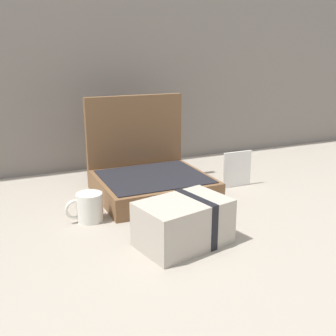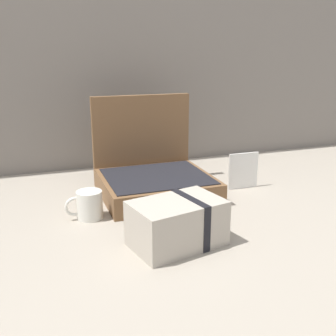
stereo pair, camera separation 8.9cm
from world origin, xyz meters
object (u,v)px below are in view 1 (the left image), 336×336
open_suitcase (149,174)px  info_card_left (237,169)px  coffee_mug (89,207)px  cream_toiletry_bag (184,222)px

open_suitcase → info_card_left: bearing=-11.9°
open_suitcase → coffee_mug: open_suitcase is taller
info_card_left → cream_toiletry_bag: bearing=-138.6°
cream_toiletry_bag → coffee_mug: cream_toiletry_bag is taller
open_suitcase → info_card_left: (0.32, -0.07, -0.00)m
coffee_mug → info_card_left: 0.57m
coffee_mug → info_card_left: bearing=8.6°
open_suitcase → info_card_left: open_suitcase is taller
cream_toiletry_bag → info_card_left: info_card_left is taller
open_suitcase → coffee_mug: size_ratio=3.30×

